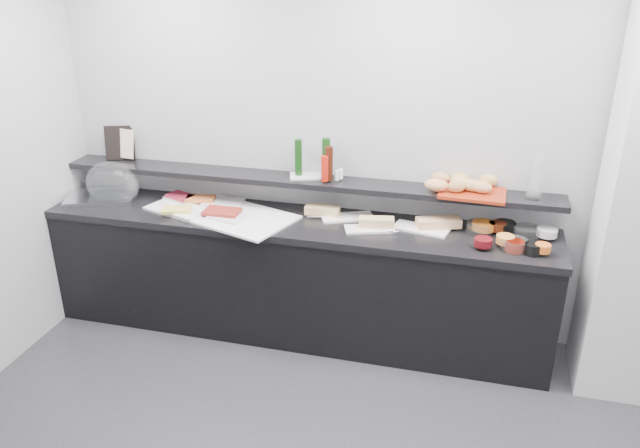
% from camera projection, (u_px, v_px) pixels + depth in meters
% --- Properties ---
extents(back_wall, '(5.00, 0.02, 2.70)m').
position_uv_depth(back_wall, '(403.00, 153.00, 4.29)').
color(back_wall, '#A6A9AD').
rests_on(back_wall, ground).
extents(buffet_cabinet, '(3.60, 0.60, 0.85)m').
position_uv_depth(buffet_cabinet, '(295.00, 279.00, 4.56)').
color(buffet_cabinet, black).
rests_on(buffet_cabinet, ground).
extents(counter_top, '(3.62, 0.62, 0.05)m').
position_uv_depth(counter_top, '(294.00, 223.00, 4.38)').
color(counter_top, black).
rests_on(counter_top, buffet_cabinet).
extents(wall_shelf, '(3.60, 0.25, 0.04)m').
position_uv_depth(wall_shelf, '(301.00, 181.00, 4.43)').
color(wall_shelf, black).
rests_on(wall_shelf, back_wall).
extents(cloche_base, '(0.58, 0.48, 0.04)m').
position_uv_depth(cloche_base, '(101.00, 198.00, 4.71)').
color(cloche_base, silver).
rests_on(cloche_base, counter_top).
extents(cloche_dome, '(0.42, 0.28, 0.34)m').
position_uv_depth(cloche_dome, '(112.00, 184.00, 4.68)').
color(cloche_dome, white).
rests_on(cloche_dome, cloche_base).
extents(linen_runner, '(1.18, 0.82, 0.01)m').
position_uv_depth(linen_runner, '(221.00, 213.00, 4.47)').
color(linen_runner, white).
rests_on(linen_runner, counter_top).
extents(platter_meat_a, '(0.33, 0.27, 0.01)m').
position_uv_depth(platter_meat_a, '(186.00, 198.00, 4.70)').
color(platter_meat_a, silver).
rests_on(platter_meat_a, linen_runner).
extents(food_meat_a, '(0.23, 0.19, 0.02)m').
position_uv_depth(food_meat_a, '(180.00, 196.00, 4.68)').
color(food_meat_a, maroon).
rests_on(food_meat_a, platter_meat_a).
extents(platter_salmon, '(0.32, 0.23, 0.01)m').
position_uv_depth(platter_salmon, '(223.00, 202.00, 4.61)').
color(platter_salmon, silver).
rests_on(platter_salmon, linen_runner).
extents(food_salmon, '(0.23, 0.17, 0.02)m').
position_uv_depth(food_salmon, '(200.00, 199.00, 4.63)').
color(food_salmon, orange).
rests_on(food_salmon, platter_salmon).
extents(platter_cheese, '(0.30, 0.25, 0.01)m').
position_uv_depth(platter_cheese, '(186.00, 213.00, 4.42)').
color(platter_cheese, white).
rests_on(platter_cheese, linen_runner).
extents(food_cheese, '(0.24, 0.20, 0.02)m').
position_uv_depth(food_cheese, '(176.00, 209.00, 4.43)').
color(food_cheese, '#E2CE58').
rests_on(food_cheese, platter_cheese).
extents(platter_meat_b, '(0.29, 0.23, 0.01)m').
position_uv_depth(platter_meat_b, '(228.00, 217.00, 4.35)').
color(platter_meat_b, silver).
rests_on(platter_meat_b, linen_runner).
extents(food_meat_b, '(0.25, 0.16, 0.02)m').
position_uv_depth(food_meat_b, '(222.00, 211.00, 4.40)').
color(food_meat_b, maroon).
rests_on(food_meat_b, platter_meat_b).
extents(sandwich_plate_left, '(0.40, 0.29, 0.01)m').
position_uv_depth(sandwich_plate_left, '(347.00, 217.00, 4.39)').
color(sandwich_plate_left, white).
rests_on(sandwich_plate_left, counter_top).
extents(sandwich_food_left, '(0.25, 0.10, 0.06)m').
position_uv_depth(sandwich_food_left, '(322.00, 210.00, 4.41)').
color(sandwich_food_left, '#D8B271').
rests_on(sandwich_food_left, sandwich_plate_left).
extents(tongs_left, '(0.16, 0.05, 0.01)m').
position_uv_depth(tongs_left, '(318.00, 217.00, 4.36)').
color(tongs_left, '#B4B7BB').
rests_on(tongs_left, sandwich_plate_left).
extents(sandwich_plate_mid, '(0.36, 0.24, 0.01)m').
position_uv_depth(sandwich_plate_mid, '(370.00, 229.00, 4.20)').
color(sandwich_plate_mid, white).
rests_on(sandwich_plate_mid, counter_top).
extents(sandwich_food_mid, '(0.25, 0.13, 0.06)m').
position_uv_depth(sandwich_food_mid, '(376.00, 222.00, 4.22)').
color(sandwich_food_mid, tan).
rests_on(sandwich_food_mid, sandwich_plate_mid).
extents(tongs_mid, '(0.16, 0.02, 0.01)m').
position_uv_depth(tongs_mid, '(386.00, 230.00, 4.15)').
color(tongs_mid, silver).
rests_on(tongs_mid, sandwich_plate_mid).
extents(sandwich_plate_right, '(0.39, 0.23, 0.01)m').
position_uv_depth(sandwich_plate_right, '(421.00, 229.00, 4.20)').
color(sandwich_plate_right, white).
rests_on(sandwich_plate_right, counter_top).
extents(sandwich_food_right, '(0.32, 0.21, 0.06)m').
position_uv_depth(sandwich_food_right, '(439.00, 223.00, 4.21)').
color(sandwich_food_right, tan).
rests_on(sandwich_food_right, sandwich_plate_right).
extents(tongs_right, '(0.15, 0.06, 0.01)m').
position_uv_depth(tongs_right, '(414.00, 226.00, 4.23)').
color(tongs_right, silver).
rests_on(tongs_right, sandwich_plate_right).
extents(bowl_glass_fruit, '(0.22, 0.22, 0.07)m').
position_uv_depth(bowl_glass_fruit, '(479.00, 228.00, 4.15)').
color(bowl_glass_fruit, white).
rests_on(bowl_glass_fruit, counter_top).
extents(fill_glass_fruit, '(0.18, 0.18, 0.05)m').
position_uv_depth(fill_glass_fruit, '(483.00, 226.00, 4.15)').
color(fill_glass_fruit, orange).
rests_on(fill_glass_fruit, bowl_glass_fruit).
extents(bowl_black_jam, '(0.15, 0.15, 0.07)m').
position_uv_depth(bowl_black_jam, '(505.00, 227.00, 4.16)').
color(bowl_black_jam, black).
rests_on(bowl_black_jam, counter_top).
extents(fill_black_jam, '(0.12, 0.12, 0.05)m').
position_uv_depth(fill_black_jam, '(498.00, 226.00, 4.14)').
color(fill_black_jam, '#4F1C0B').
rests_on(fill_black_jam, bowl_black_jam).
extents(bowl_glass_cream, '(0.20, 0.20, 0.07)m').
position_uv_depth(bowl_glass_cream, '(526.00, 232.00, 4.09)').
color(bowl_glass_cream, white).
rests_on(bowl_glass_cream, counter_top).
extents(fill_glass_cream, '(0.14, 0.14, 0.05)m').
position_uv_depth(fill_glass_cream, '(547.00, 232.00, 4.06)').
color(fill_glass_cream, silver).
rests_on(fill_glass_cream, bowl_glass_cream).
extents(bowl_red_jam, '(0.12, 0.12, 0.07)m').
position_uv_depth(bowl_red_jam, '(515.00, 246.00, 3.89)').
color(bowl_red_jam, maroon).
rests_on(bowl_red_jam, counter_top).
extents(fill_red_jam, '(0.13, 0.13, 0.05)m').
position_uv_depth(fill_red_jam, '(483.00, 242.00, 3.92)').
color(fill_red_jam, '#520B10').
rests_on(fill_red_jam, bowl_red_jam).
extents(bowl_glass_salmon, '(0.18, 0.18, 0.07)m').
position_uv_depth(bowl_glass_salmon, '(514.00, 245.00, 3.91)').
color(bowl_glass_salmon, silver).
rests_on(bowl_glass_salmon, counter_top).
extents(fill_glass_salmon, '(0.13, 0.13, 0.05)m').
position_uv_depth(fill_glass_salmon, '(505.00, 239.00, 3.96)').
color(fill_glass_salmon, orange).
rests_on(fill_glass_salmon, bowl_glass_salmon).
extents(bowl_black_fruit, '(0.12, 0.12, 0.07)m').
position_uv_depth(bowl_black_fruit, '(533.00, 249.00, 3.85)').
color(bowl_black_fruit, black).
rests_on(bowl_black_fruit, counter_top).
extents(fill_black_fruit, '(0.11, 0.11, 0.05)m').
position_uv_depth(fill_black_fruit, '(543.00, 248.00, 3.84)').
color(fill_black_fruit, orange).
rests_on(fill_black_fruit, bowl_black_fruit).
extents(framed_print, '(0.23, 0.14, 0.26)m').
position_uv_depth(framed_print, '(120.00, 143.00, 4.78)').
color(framed_print, black).
rests_on(framed_print, wall_shelf).
extents(print_art, '(0.16, 0.07, 0.22)m').
position_uv_depth(print_art, '(125.00, 144.00, 4.76)').
color(print_art, beige).
rests_on(print_art, framed_print).
extents(condiment_tray, '(0.29, 0.23, 0.01)m').
position_uv_depth(condiment_tray, '(308.00, 176.00, 4.44)').
color(condiment_tray, white).
rests_on(condiment_tray, wall_shelf).
extents(bottle_green_a, '(0.06, 0.06, 0.26)m').
position_uv_depth(bottle_green_a, '(298.00, 157.00, 4.40)').
color(bottle_green_a, '#10380F').
rests_on(bottle_green_a, condiment_tray).
extents(bottle_brown, '(0.07, 0.07, 0.24)m').
position_uv_depth(bottle_brown, '(329.00, 163.00, 4.30)').
color(bottle_brown, '#37150A').
rests_on(bottle_brown, condiment_tray).
extents(bottle_green_b, '(0.06, 0.06, 0.28)m').
position_uv_depth(bottle_green_b, '(326.00, 158.00, 4.36)').
color(bottle_green_b, '#113A10').
rests_on(bottle_green_b, condiment_tray).
extents(bottle_hot, '(0.05, 0.05, 0.18)m').
position_uv_depth(bottle_hot, '(325.00, 169.00, 4.29)').
color(bottle_hot, red).
rests_on(bottle_hot, condiment_tray).
extents(shaker_salt, '(0.03, 0.03, 0.07)m').
position_uv_depth(shaker_salt, '(337.00, 175.00, 4.33)').
color(shaker_salt, white).
rests_on(shaker_salt, condiment_tray).
extents(shaker_pepper, '(0.04, 0.04, 0.07)m').
position_uv_depth(shaker_pepper, '(341.00, 174.00, 4.36)').
color(shaker_pepper, white).
rests_on(shaker_pepper, condiment_tray).
extents(bread_tray, '(0.44, 0.32, 0.02)m').
position_uv_depth(bread_tray, '(472.00, 193.00, 4.12)').
color(bread_tray, maroon).
rests_on(bread_tray, wall_shelf).
extents(bread_roll_nw, '(0.13, 0.09, 0.08)m').
position_uv_depth(bread_roll_nw, '(440.00, 178.00, 4.24)').
color(bread_roll_nw, '#BD7A48').
rests_on(bread_roll_nw, bread_tray).
extents(bread_roll_n, '(0.14, 0.10, 0.08)m').
position_uv_depth(bread_roll_n, '(460.00, 179.00, 4.22)').
color(bread_roll_n, '#AE8A42').
rests_on(bread_roll_n, bread_tray).
extents(bread_roll_ne, '(0.12, 0.08, 0.08)m').
position_uv_depth(bread_roll_ne, '(488.00, 181.00, 4.19)').
color(bread_roll_ne, tan).
rests_on(bread_roll_ne, bread_tray).
extents(bread_roll_sw, '(0.17, 0.12, 0.08)m').
position_uv_depth(bread_roll_sw, '(436.00, 185.00, 4.11)').
color(bread_roll_sw, '#D88C52').
rests_on(bread_roll_sw, bread_tray).
extents(bread_roll_s, '(0.14, 0.11, 0.08)m').
position_uv_depth(bread_roll_s, '(457.00, 186.00, 4.08)').
color(bread_roll_s, '#AC7641').
rests_on(bread_roll_s, bread_tray).
extents(bread_roll_se, '(0.17, 0.14, 0.08)m').
position_uv_depth(bread_roll_se, '(481.00, 187.00, 4.08)').
color(bread_roll_se, '#CF864F').
rests_on(bread_roll_se, bread_tray).
extents(bread_roll_midw, '(0.13, 0.09, 0.08)m').
position_uv_depth(bread_roll_midw, '(460.00, 182.00, 4.17)').
color(bread_roll_midw, tan).
rests_on(bread_roll_midw, bread_tray).
extents(bread_roll_mide, '(0.16, 0.12, 0.08)m').
position_uv_depth(bread_roll_mide, '(472.00, 185.00, 4.11)').
color(bread_roll_mide, '#BB8D47').
rests_on(bread_roll_mide, bread_tray).
extents(carafe, '(0.12, 0.12, 0.30)m').
position_uv_depth(carafe, '(536.00, 177.00, 3.99)').
color(carafe, white).
rests_on(carafe, wall_shelf).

